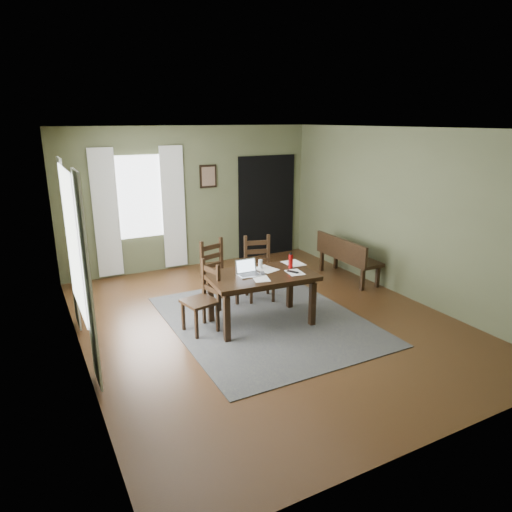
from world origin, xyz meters
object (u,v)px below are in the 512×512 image
chair_back_right (259,269)px  bench (346,255)px  chair_back_left (218,274)px  water_bottle (291,261)px  dining_table (261,280)px  chair_end (203,299)px  laptop (248,271)px

chair_back_right → bench: bearing=17.7°
chair_back_left → water_bottle: 1.23m
dining_table → chair_back_left: bearing=109.4°
chair_end → bench: 3.16m
chair_back_left → laptop: 0.93m
dining_table → chair_back_left: (-0.25, 0.94, -0.15)m
dining_table → laptop: (-0.18, 0.06, 0.15)m
chair_end → water_bottle: (1.31, -0.12, 0.38)m
laptop → chair_back_right: bearing=54.7°
chair_back_left → bench: (2.51, 0.01, -0.04)m
bench → chair_back_left: bearing=90.2°
chair_end → chair_back_left: bearing=132.9°
chair_back_right → laptop: size_ratio=3.22×
chair_back_left → chair_end: bearing=-142.0°
chair_end → water_bottle: bearing=73.0°
chair_back_right → laptop: 1.05m
chair_back_right → bench: (1.83, 0.08, -0.03)m
chair_end → chair_back_right: (1.24, 0.70, 0.03)m
chair_end → bench: chair_end is taller
chair_end → water_bottle: 1.37m
laptop → bench: bearing=21.7°
chair_back_right → laptop: bearing=-111.9°
bench → laptop: laptop is taller
chair_end → chair_back_left: chair_back_left is taller
dining_table → laptop: 0.24m
water_bottle → dining_table: bearing=-175.4°
bench → water_bottle: 2.01m
chair_end → chair_back_left: size_ratio=0.94×
laptop → chair_end: bearing=172.4°
dining_table → laptop: bearing=164.8°
chair_back_right → water_bottle: 0.90m
chair_end → chair_back_left: (0.55, 0.78, 0.03)m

